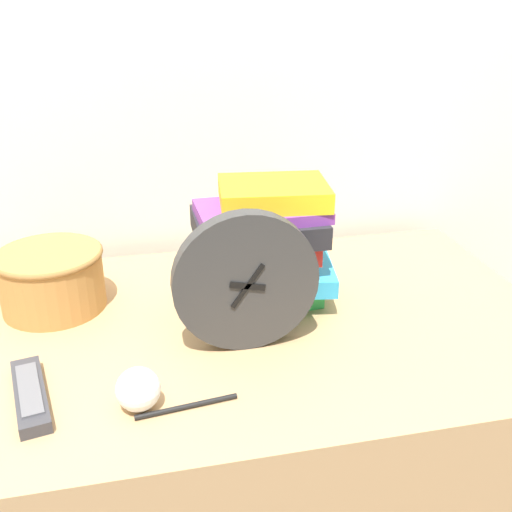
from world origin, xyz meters
TOP-DOWN VIEW (x-y plane):
  - wall_back at (0.00, 0.76)m, footprint 6.00×0.04m
  - desk at (0.00, 0.34)m, footprint 1.30×0.69m
  - desk_clock at (0.07, 0.27)m, footprint 0.24×0.03m
  - book_stack at (0.13, 0.41)m, footprint 0.27×0.19m
  - basket at (-0.27, 0.48)m, footprint 0.20×0.20m
  - tv_remote at (-0.28, 0.19)m, footprint 0.08×0.18m
  - crumpled_paper_ball at (-0.12, 0.14)m, footprint 0.07×0.07m
  - pen at (-0.05, 0.12)m, footprint 0.15×0.03m

SIDE VIEW (x-z plane):
  - desk at x=0.00m, z-range 0.00..0.78m
  - pen at x=-0.05m, z-range 0.78..0.78m
  - tv_remote at x=-0.28m, z-range 0.78..0.80m
  - crumpled_paper_ball at x=-0.12m, z-range 0.78..0.84m
  - basket at x=-0.27m, z-range 0.78..0.90m
  - book_stack at x=0.13m, z-range 0.78..1.02m
  - desk_clock at x=0.07m, z-range 0.78..1.02m
  - wall_back at x=0.00m, z-range 0.00..2.40m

